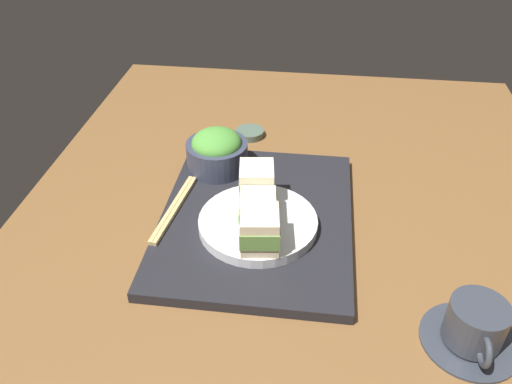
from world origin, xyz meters
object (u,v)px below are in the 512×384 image
Objects in this scene: coffee_cup at (474,327)px; small_sauce_dish at (250,133)px; salad_bowl at (217,151)px; sandwich_plate at (258,223)px; sandwich_near at (257,182)px; chopsticks_pair at (174,208)px; sandwich_middle at (258,208)px; sandwich_far at (260,230)px.

coffee_cup is 62.02cm from small_sauce_dish.
salad_bowl is 0.89× the size of coffee_cup.
sandwich_plate is 2.84× the size of sandwich_near.
sandwich_near is 27.23cm from small_sauce_dish.
sandwich_plate is 19.51cm from salad_bowl.
chopsticks_pair is 31.09cm from small_sauce_dish.
sandwich_far reaches higher than sandwich_middle.
sandwich_plate is at bearing 10.17° from small_sauce_dish.
sandwich_plate is 3.15cm from sandwich_middle.
sandwich_far is (6.20, 1.01, 3.93)cm from sandwich_plate.
salad_bowl reaches higher than coffee_cup.
sandwich_middle is 0.98× the size of sandwich_far.
sandwich_near is at bearing -170.76° from sandwich_plate.
sandwich_middle is 33.27cm from small_sauce_dish.
sandwich_middle is at bearing -170.76° from sandwich_far.
sandwich_far is 32.00cm from coffee_cup.
sandwich_middle is 6.33cm from sandwich_far.
small_sauce_dish is (-38.55, -6.81, -5.94)cm from sandwich_far.
chopsticks_pair is 3.09× the size of small_sauce_dish.
chopsticks_pair is (13.96, -4.99, -3.36)cm from salad_bowl.
sandwich_far reaches higher than sandwich_plate.
chopsticks_pair is (3.56, -13.83, -4.34)cm from sandwich_near.
sandwich_middle is 0.61× the size of salad_bowl.
sandwich_plate is at bearing 79.92° from chopsticks_pair.
sandwich_plate is 35.41cm from coffee_cup.
sandwich_middle is at bearing 9.24° from sandwich_near.
small_sauce_dish is (-29.71, 9.03, -1.50)cm from chopsticks_pair.
sandwich_near is at bearing 104.43° from chopsticks_pair.
sandwich_far reaches higher than coffee_cup.
sandwich_middle is 19.31cm from salad_bowl.
sandwich_plate is 1.68× the size of salad_bowl.
chopsticks_pair is at bearing -119.14° from sandwich_far.
sandwich_plate is 7.35cm from sandwich_near.
coffee_cup is at bearing 59.80° from sandwich_middle.
coffee_cup is at bearing 49.61° from salad_bowl.
sandwich_plate is at bearing -120.20° from coffee_cup.
sandwich_near reaches higher than sandwich_middle.
chopsticks_pair is at bearing -75.57° from sandwich_near.
chopsticks_pair is (-8.83, -15.84, -4.44)cm from sandwich_far.
sandwich_middle is 0.54× the size of coffee_cup.
sandwich_near is 12.56cm from sandwich_far.
sandwich_middle reaches higher than sandwich_plate.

